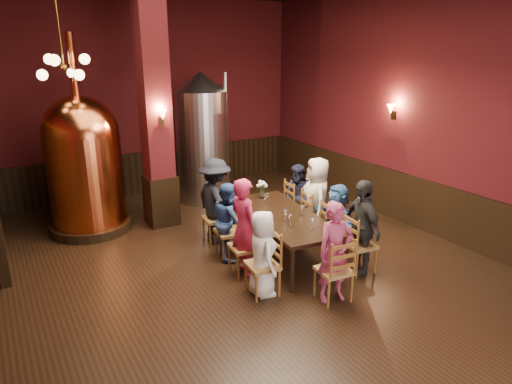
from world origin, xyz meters
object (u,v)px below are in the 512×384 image
steel_vessel (202,138)px  rose_vase (262,187)px  person_1 (244,227)px  copper_kettle (84,163)px  person_0 (262,254)px  dining_table (283,218)px  person_2 (229,221)px

steel_vessel → rose_vase: bearing=-89.0°
person_1 → steel_vessel: bearing=-21.1°
copper_kettle → rose_vase: size_ratio=10.77×
person_0 → rose_vase: size_ratio=3.75×
dining_table → person_2: size_ratio=1.90×
person_1 → copper_kettle: copper_kettle is taller
person_0 → steel_vessel: (1.06, 4.31, 0.81)m
rose_vase → steel_vessel: bearing=91.0°
person_2 → rose_vase: bearing=-44.5°
steel_vessel → person_1: bearing=-105.1°
copper_kettle → person_0: bearing=-67.0°
rose_vase → copper_kettle: bearing=143.8°
person_2 → copper_kettle: 3.10m
rose_vase → person_0: bearing=-121.5°
person_0 → steel_vessel: steel_vessel is taller
dining_table → person_2: (-0.81, 0.43, -0.03)m
person_1 → rose_vase: bearing=-48.2°
copper_kettle → steel_vessel: 2.72m
dining_table → rose_vase: rose_vase is taller
dining_table → person_0: bearing=-130.4°
copper_kettle → rose_vase: 3.38m
person_2 → rose_vase: 1.11m
person_0 → steel_vessel: 4.52m
person_0 → rose_vase: person_0 is taller
person_0 → dining_table: bearing=-34.3°
person_0 → person_1: (0.08, 0.67, 0.15)m
person_0 → person_1: size_ratio=0.81×
dining_table → person_2: person_2 is taller
person_2 → copper_kettle: copper_kettle is taller
person_2 → copper_kettle: bearing=54.5°
steel_vessel → dining_table: bearing=-91.7°
dining_table → person_1: bearing=-158.8°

